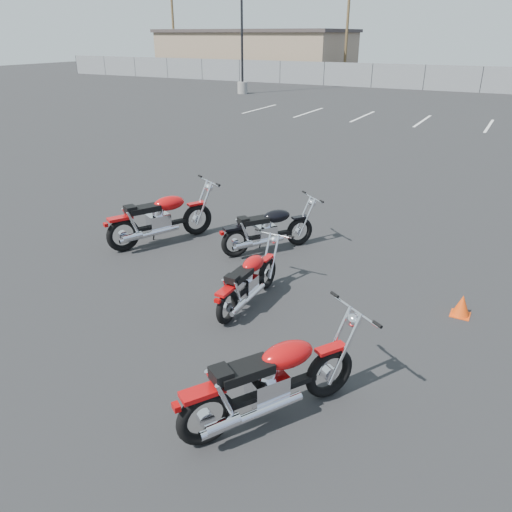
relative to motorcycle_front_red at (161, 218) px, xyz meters
The scene contains 12 objects.
ground 2.99m from the motorcycle_front_red, 32.28° to the right, with size 120.00×120.00×0.00m, color black.
motorcycle_front_red is the anchor object (origin of this frame).
motorcycle_second_black 2.19m from the motorcycle_front_red, 17.13° to the left, with size 1.53×1.85×0.99m.
motorcycle_third_red 3.11m from the motorcycle_front_red, 26.41° to the right, with size 0.72×1.86×0.91m.
motorcycle_rear_red 5.49m from the motorcycle_front_red, 39.54° to the right, with size 1.61×2.11×1.11m.
training_cone_near 5.78m from the motorcycle_front_red, ahead, with size 0.28×0.28×0.33m.
light_pole_west 27.73m from the motorcycle_front_red, 116.35° to the left, with size 0.80×0.70×10.64m.
chainlink_fence 33.52m from the motorcycle_front_red, 85.74° to the left, with size 80.06×0.06×1.80m.
tan_building_west 44.92m from the motorcycle_front_red, 115.76° to the left, with size 18.40×10.40×4.30m.
utility_pole_a 46.64m from the motorcycle_front_red, 126.32° to the left, with size 1.80×0.24×9.00m.
utility_pole_b 39.80m from the motorcycle_front_red, 103.90° to the left, with size 1.80×0.24×9.00m.
parking_line_stripes 18.43m from the motorcycle_front_red, 90.03° to the left, with size 15.12×4.00×0.01m.
Camera 1 is at (3.65, -5.81, 3.90)m, focal length 35.00 mm.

